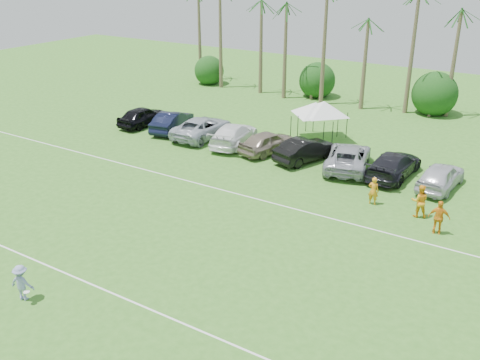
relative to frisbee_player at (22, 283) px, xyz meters
The scene contains 27 objects.
ground 2.11m from the frisbee_player, 10.64° to the left, with size 120.00×120.00×0.00m, color #387121.
field_lines 8.61m from the frisbee_player, 77.19° to the left, with size 80.00×12.10×0.01m.
palm_tree_0 43.81m from the frisbee_player, 117.65° to the left, with size 2.40×2.40×8.90m.
palm_tree_1 41.90m from the frisbee_player, 111.49° to the left, with size 2.40×2.40×9.90m.
palm_tree_2 40.54m from the frisbee_player, 104.75° to the left, with size 2.40×2.40×10.90m.
palm_tree_4 38.98m from the frisbee_player, 93.13° to the left, with size 2.40×2.40×8.90m.
palm_tree_5 39.13m from the frisbee_player, 87.16° to the left, with size 2.40×2.40×9.90m.
palm_tree_6 39.70m from the frisbee_player, 81.25° to the left, with size 2.40×2.40×10.90m.
palm_tree_7 40.67m from the frisbee_player, 75.53° to the left, with size 2.40×2.40×11.90m.
bush_tree_0 42.92m from the frisbee_player, 113.48° to the left, with size 4.00×4.00×4.00m.
bush_tree_1 39.58m from the frisbee_player, 95.95° to the left, with size 4.00×4.00×4.00m.
bush_tree_2 40.15m from the frisbee_player, 78.65° to the left, with size 4.00×4.00×4.00m.
sideline_player_a 20.00m from the frisbee_player, 60.92° to the left, with size 0.64×0.42×1.75m, color orange.
sideline_player_b 21.32m from the frisbee_player, 54.05° to the left, with size 0.96×0.75×1.97m, color #FBA31B.
sideline_player_c 21.05m from the frisbee_player, 48.52° to the left, with size 1.13×0.47×1.93m, color orange.
canopy_tent_left 26.99m from the frisbee_player, 86.75° to the left, with size 4.39×4.39×3.56m.
canopy_tent_right 27.23m from the frisbee_player, 85.46° to the left, with size 4.58×4.58×3.71m.
frisbee_player is the anchor object (origin of this frame).
parked_car_0 25.61m from the frisbee_player, 119.84° to the left, with size 2.00×4.96×1.69m, color black.
parked_car_1 24.31m from the frisbee_player, 113.20° to the left, with size 1.79×5.13×1.69m, color black.
parked_car_2 23.20m from the frisbee_player, 106.03° to the left, with size 2.81×6.09×1.69m, color #ABB3BC.
parked_car_3 22.37m from the frisbee_player, 98.32° to the left, with size 2.37×5.83×1.69m, color white.
parked_car_4 21.99m from the frisbee_player, 90.18° to the left, with size 2.00×4.96×1.69m, color gray.
parked_car_5 22.18m from the frisbee_player, 81.97° to the left, with size 1.79×5.13×1.69m, color black.
parked_car_6 23.03m from the frisbee_player, 74.21° to the left, with size 2.81×6.09×1.69m, color #A1A4AC.
parked_car_7 24.32m from the frisbee_player, 67.17° to the left, with size 2.37×5.83×1.69m, color black.
parked_car_8 25.41m from the frisbee_player, 60.26° to the left, with size 2.00×4.96×1.69m, color silver.
Camera 1 is at (16.52, -11.91, 14.10)m, focal length 40.00 mm.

